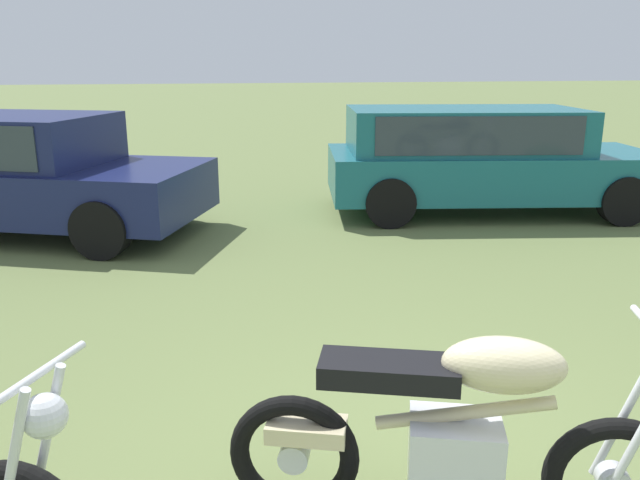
# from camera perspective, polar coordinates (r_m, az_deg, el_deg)

# --- Properties ---
(motorcycle_cream) EXTENTS (1.92, 0.95, 1.02)m
(motorcycle_cream) POSITION_cam_1_polar(r_m,az_deg,el_deg) (2.99, 12.07, -16.46)
(motorcycle_cream) COLOR black
(motorcycle_cream) RESTS_ON ground
(car_navy) EXTENTS (4.95, 3.45, 1.43)m
(car_navy) POSITION_cam_1_polar(r_m,az_deg,el_deg) (8.72, -26.02, 5.82)
(car_navy) COLOR #161E4C
(car_navy) RESTS_ON ground
(car_teal) EXTENTS (4.65, 2.54, 1.43)m
(car_teal) POSITION_cam_1_polar(r_m,az_deg,el_deg) (9.17, 13.73, 7.59)
(car_teal) COLOR #19606B
(car_teal) RESTS_ON ground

